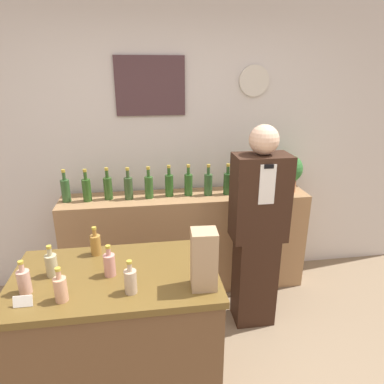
{
  "coord_description": "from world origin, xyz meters",
  "views": [
    {
      "loc": [
        -0.22,
        -1.17,
        2.03
      ],
      "look_at": [
        0.12,
        1.14,
        1.2
      ],
      "focal_mm": 32.0,
      "sensor_mm": 36.0,
      "label": 1
    }
  ],
  "objects": [
    {
      "name": "counter_bottle_1",
      "position": [
        -0.75,
        0.57,
        1.01
      ],
      "size": [
        0.06,
        0.06,
        0.19
      ],
      "color": "tan",
      "rests_on": "display_counter"
    },
    {
      "name": "shelf_bottle_9",
      "position": [
        0.71,
        1.74,
        1.06
      ],
      "size": [
        0.08,
        0.08,
        0.29
      ],
      "color": "#345620",
      "rests_on": "back_shelf"
    },
    {
      "name": "back_wall",
      "position": [
        0.0,
        2.0,
        1.36
      ],
      "size": [
        5.2,
        0.09,
        2.7
      ],
      "color": "silver",
      "rests_on": "ground_plane"
    },
    {
      "name": "shelf_bottle_4",
      "position": [
        -0.18,
        1.73,
        1.06
      ],
      "size": [
        0.08,
        0.08,
        0.29
      ],
      "color": "#2D5822",
      "rests_on": "back_shelf"
    },
    {
      "name": "shelf_bottle_1",
      "position": [
        -0.72,
        1.73,
        1.06
      ],
      "size": [
        0.08,
        0.08,
        0.29
      ],
      "color": "#2D531E",
      "rests_on": "back_shelf"
    },
    {
      "name": "display_counter",
      "position": [
        -0.41,
        0.53,
        0.47
      ],
      "size": [
        1.15,
        0.68,
        0.95
      ],
      "color": "brown",
      "rests_on": "ground_plane"
    },
    {
      "name": "shopkeeper",
      "position": [
        0.64,
        1.16,
        0.83
      ],
      "size": [
        0.42,
        0.26,
        1.67
      ],
      "color": "#331E14",
      "rests_on": "ground_plane"
    },
    {
      "name": "shelf_bottle_6",
      "position": [
        0.17,
        1.75,
        1.06
      ],
      "size": [
        0.08,
        0.08,
        0.29
      ],
      "color": "#295520",
      "rests_on": "back_shelf"
    },
    {
      "name": "price_card_left",
      "position": [
        -0.83,
        0.31,
        0.97
      ],
      "size": [
        0.09,
        0.02,
        0.06
      ],
      "color": "white",
      "rests_on": "display_counter"
    },
    {
      "name": "shelf_bottle_7",
      "position": [
        0.35,
        1.73,
        1.06
      ],
      "size": [
        0.08,
        0.08,
        0.29
      ],
      "color": "#2D5329",
      "rests_on": "back_shelf"
    },
    {
      "name": "back_shelf",
      "position": [
        0.15,
        1.74,
        0.47
      ],
      "size": [
        2.25,
        0.4,
        0.95
      ],
      "color": "#9E754C",
      "rests_on": "ground_plane"
    },
    {
      "name": "counter_bottle_3",
      "position": [
        -0.54,
        0.78,
        1.01
      ],
      "size": [
        0.06,
        0.06,
        0.19
      ],
      "color": "#A27332",
      "rests_on": "display_counter"
    },
    {
      "name": "potted_plant",
      "position": [
        1.11,
        1.72,
        1.14
      ],
      "size": [
        0.26,
        0.26,
        0.35
      ],
      "color": "#B27047",
      "rests_on": "back_shelf"
    },
    {
      "name": "counter_bottle_2",
      "position": [
        -0.66,
        0.33,
        1.01
      ],
      "size": [
        0.06,
        0.06,
        0.19
      ],
      "color": "tan",
      "rests_on": "display_counter"
    },
    {
      "name": "shelf_bottle_2",
      "position": [
        -0.54,
        1.75,
        1.06
      ],
      "size": [
        0.08,
        0.08,
        0.29
      ],
      "color": "#2E521F",
      "rests_on": "back_shelf"
    },
    {
      "name": "paper_bag",
      "position": [
        0.06,
        0.34,
        1.11
      ],
      "size": [
        0.14,
        0.13,
        0.33
      ],
      "color": "tan",
      "rests_on": "display_counter"
    },
    {
      "name": "shelf_bottle_5",
      "position": [
        -0.0,
        1.75,
        1.06
      ],
      "size": [
        0.08,
        0.08,
        0.29
      ],
      "color": "#27521D",
      "rests_on": "back_shelf"
    },
    {
      "name": "counter_bottle_4",
      "position": [
        -0.44,
        0.53,
        1.01
      ],
      "size": [
        0.06,
        0.06,
        0.19
      ],
      "color": "tan",
      "rests_on": "display_counter"
    },
    {
      "name": "shelf_bottle_3",
      "position": [
        -0.36,
        1.73,
        1.06
      ],
      "size": [
        0.08,
        0.08,
        0.29
      ],
      "color": "#314C27",
      "rests_on": "back_shelf"
    },
    {
      "name": "counter_bottle_5",
      "position": [
        -0.32,
        0.35,
        1.01
      ],
      "size": [
        0.06,
        0.06,
        0.19
      ],
      "color": "tan",
      "rests_on": "display_counter"
    },
    {
      "name": "counter_bottle_0",
      "position": [
        -0.85,
        0.43,
        1.01
      ],
      "size": [
        0.06,
        0.06,
        0.19
      ],
      "color": "tan",
      "rests_on": "display_counter"
    },
    {
      "name": "shelf_bottle_10",
      "position": [
        0.89,
        1.75,
        1.06
      ],
      "size": [
        0.08,
        0.08,
        0.29
      ],
      "color": "#314C1E",
      "rests_on": "back_shelf"
    },
    {
      "name": "tape_dispenser",
      "position": [
        0.09,
        0.33,
        0.97
      ],
      "size": [
        0.09,
        0.06,
        0.07
      ],
      "color": "#2D66A8",
      "rests_on": "display_counter"
    },
    {
      "name": "shelf_bottle_8",
      "position": [
        0.53,
        1.72,
        1.06
      ],
      "size": [
        0.08,
        0.08,
        0.29
      ],
      "color": "#264E22",
      "rests_on": "back_shelf"
    },
    {
      "name": "shelf_bottle_0",
      "position": [
        -0.9,
        1.74,
        1.06
      ],
      "size": [
        0.08,
        0.08,
        0.29
      ],
      "color": "#2E5329",
      "rests_on": "back_shelf"
    }
  ]
}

